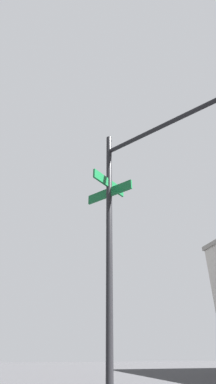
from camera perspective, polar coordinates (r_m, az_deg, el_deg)
name	(u,v)px	position (r m, az deg, el deg)	size (l,w,h in m)	color
traffic_signal_near	(166,180)	(5.06, 11.86, 2.39)	(2.87, 2.29, 5.72)	black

